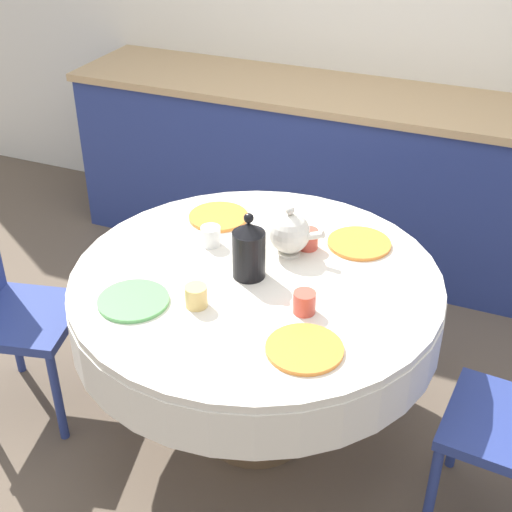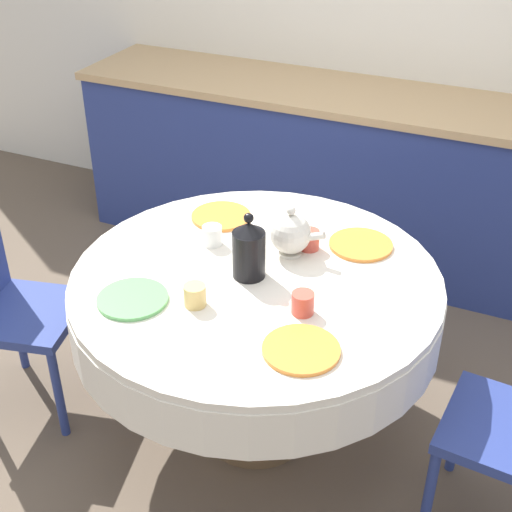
% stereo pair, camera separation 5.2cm
% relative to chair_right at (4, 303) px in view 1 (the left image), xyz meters
% --- Properties ---
extents(ground_plane, '(12.00, 12.00, 0.00)m').
position_rel_chair_right_xyz_m(ground_plane, '(0.98, 0.23, -0.51)').
color(ground_plane, brown).
extents(wall_back, '(7.00, 0.05, 2.60)m').
position_rel_chair_right_xyz_m(wall_back, '(0.98, 2.05, 0.79)').
color(wall_back, silver).
rests_on(wall_back, ground_plane).
extents(kitchen_counter, '(3.24, 0.64, 0.94)m').
position_rel_chair_right_xyz_m(kitchen_counter, '(0.98, 1.72, -0.04)').
color(kitchen_counter, navy).
rests_on(kitchen_counter, ground_plane).
extents(dining_table, '(1.34, 1.34, 0.76)m').
position_rel_chair_right_xyz_m(dining_table, '(0.98, 0.23, 0.12)').
color(dining_table, brown).
rests_on(dining_table, ground_plane).
extents(chair_right, '(0.48, 0.48, 0.91)m').
position_rel_chair_right_xyz_m(chair_right, '(0.00, 0.00, 0.00)').
color(chair_right, navy).
rests_on(chair_right, ground_plane).
extents(plate_near_left, '(0.24, 0.24, 0.01)m').
position_rel_chair_right_xyz_m(plate_near_left, '(0.67, -0.08, 0.25)').
color(plate_near_left, '#5BA85B').
rests_on(plate_near_left, dining_table).
extents(cup_near_left, '(0.08, 0.08, 0.08)m').
position_rel_chair_right_xyz_m(cup_near_left, '(0.87, -0.02, 0.28)').
color(cup_near_left, '#DBB766').
rests_on(cup_near_left, dining_table).
extents(plate_near_right, '(0.24, 0.24, 0.01)m').
position_rel_chair_right_xyz_m(plate_near_right, '(1.28, -0.10, 0.25)').
color(plate_near_right, orange).
rests_on(plate_near_right, dining_table).
extents(cup_near_right, '(0.08, 0.08, 0.08)m').
position_rel_chair_right_xyz_m(cup_near_right, '(1.21, 0.09, 0.28)').
color(cup_near_right, '#CC4C3D').
rests_on(cup_near_right, dining_table).
extents(plate_far_left, '(0.24, 0.24, 0.01)m').
position_rel_chair_right_xyz_m(plate_far_left, '(0.68, 0.56, 0.25)').
color(plate_far_left, orange).
rests_on(plate_far_left, dining_table).
extents(cup_far_left, '(0.08, 0.08, 0.08)m').
position_rel_chair_right_xyz_m(cup_far_left, '(0.74, 0.36, 0.28)').
color(cup_far_left, white).
rests_on(cup_far_left, dining_table).
extents(plate_far_right, '(0.24, 0.24, 0.01)m').
position_rel_chair_right_xyz_m(plate_far_right, '(1.26, 0.57, 0.25)').
color(plate_far_right, orange).
rests_on(plate_far_right, dining_table).
extents(cup_far_right, '(0.08, 0.08, 0.08)m').
position_rel_chair_right_xyz_m(cup_far_right, '(1.09, 0.48, 0.28)').
color(cup_far_right, '#CC4C3D').
rests_on(cup_far_right, dining_table).
extents(coffee_carafe, '(0.12, 0.12, 0.25)m').
position_rel_chair_right_xyz_m(coffee_carafe, '(0.96, 0.22, 0.35)').
color(coffee_carafe, black).
rests_on(coffee_carafe, dining_table).
extents(teapot, '(0.21, 0.15, 0.20)m').
position_rel_chair_right_xyz_m(teapot, '(1.04, 0.41, 0.33)').
color(teapot, silver).
rests_on(teapot, dining_table).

